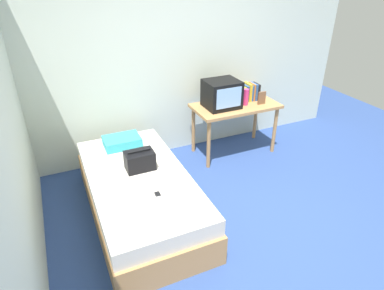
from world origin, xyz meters
TOP-DOWN VIEW (x-y plane):
  - ground_plane at (0.00, 0.00)m, footprint 8.00×8.00m
  - wall_back at (0.00, 2.00)m, footprint 5.20×0.10m
  - bed at (-0.96, 0.75)m, footprint 1.00×2.00m
  - desk at (0.65, 1.52)m, footprint 1.16×0.60m
  - tv at (0.43, 1.54)m, footprint 0.44×0.39m
  - water_bottle at (0.76, 1.47)m, footprint 0.08×0.08m
  - book_row at (0.91, 1.60)m, footprint 0.25×0.17m
  - picture_frame at (0.97, 1.40)m, footprint 0.11×0.02m
  - pillow at (-0.95, 1.43)m, footprint 0.42×0.30m
  - handbag at (-0.90, 0.85)m, footprint 0.30×0.20m
  - magazine at (-1.06, 0.32)m, footprint 0.21×0.29m
  - remote_dark at (-0.89, 0.30)m, footprint 0.04×0.16m
  - folded_towel at (-0.91, 0.14)m, footprint 0.28×0.22m

SIDE VIEW (x-z plane):
  - ground_plane at x=0.00m, z-range 0.00..0.00m
  - bed at x=-0.96m, z-range 0.00..0.49m
  - magazine at x=-1.06m, z-range 0.50..0.50m
  - remote_dark at x=-0.89m, z-range 0.50..0.52m
  - folded_towel at x=-0.91m, z-range 0.50..0.55m
  - pillow at x=-0.95m, z-range 0.50..0.61m
  - handbag at x=-0.90m, z-range 0.48..0.71m
  - desk at x=0.65m, z-range 0.27..0.99m
  - picture_frame at x=0.97m, z-range 0.72..0.90m
  - water_bottle at x=0.76m, z-range 0.72..0.94m
  - book_row at x=0.91m, z-range 0.71..0.96m
  - tv at x=0.43m, z-range 0.72..1.08m
  - wall_back at x=0.00m, z-range 0.00..2.60m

